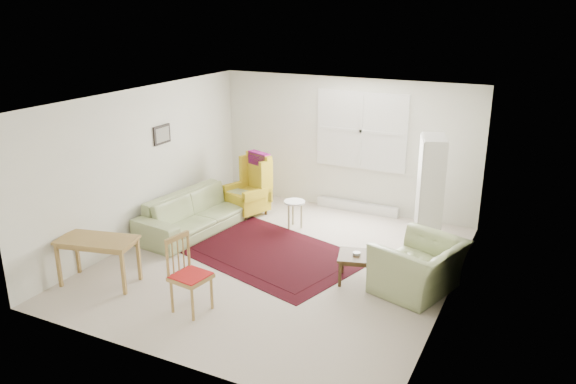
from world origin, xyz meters
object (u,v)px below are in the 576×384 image
at_px(desk, 99,261).
at_px(stool, 294,214).
at_px(sofa, 197,205).
at_px(coffee_table, 356,268).
at_px(cabinet, 430,191).
at_px(desk_chair, 191,275).
at_px(wingback_chair, 247,185).
at_px(armchair, 419,262).

bearing_deg(desk, stool, 63.51).
xyz_separation_m(sofa, coffee_table, (3.11, -0.59, -0.25)).
relative_size(sofa, stool, 4.55).
distance_m(coffee_table, cabinet, 2.04).
xyz_separation_m(coffee_table, stool, (-1.66, 1.45, 0.04)).
relative_size(desk, desk_chair, 1.07).
xyz_separation_m(wingback_chair, cabinet, (3.32, 0.18, 0.31)).
bearing_deg(stool, sofa, -149.64).
height_order(wingback_chair, cabinet, cabinet).
distance_m(wingback_chair, desk, 3.34).
bearing_deg(armchair, coffee_table, -66.87).
relative_size(sofa, desk_chair, 2.26).
bearing_deg(sofa, cabinet, -64.43).
relative_size(cabinet, desk, 1.67).
height_order(sofa, cabinet, cabinet).
bearing_deg(wingback_chair, stool, 10.84).
xyz_separation_m(armchair, coffee_table, (-0.86, -0.09, -0.23)).
height_order(sofa, wingback_chair, wingback_chair).
relative_size(armchair, desk_chair, 1.13).
distance_m(armchair, wingback_chair, 3.92).
relative_size(wingback_chair, cabinet, 0.65).
xyz_separation_m(wingback_chair, desk_chair, (1.13, -3.35, -0.08)).
distance_m(stool, desk_chair, 3.16).
bearing_deg(coffee_table, wingback_chair, 148.91).
height_order(desk, desk_chair, desk_chair).
xyz_separation_m(armchair, wingback_chair, (-3.59, 1.56, 0.14)).
height_order(coffee_table, desk, desk).
height_order(coffee_table, cabinet, cabinet).
bearing_deg(cabinet, stool, 172.30).
height_order(cabinet, desk_chair, cabinet).
bearing_deg(desk, cabinet, 42.54).
xyz_separation_m(desk, desk_chair, (1.60, -0.05, 0.16)).
bearing_deg(stool, desk, -116.49).
relative_size(cabinet, desk_chair, 1.78).
xyz_separation_m(sofa, desk, (-0.09, -2.24, -0.12)).
bearing_deg(desk_chair, sofa, 41.06).
xyz_separation_m(coffee_table, desk, (-3.20, -1.65, 0.13)).
relative_size(sofa, wingback_chair, 1.96).
xyz_separation_m(sofa, cabinet, (3.70, 1.23, 0.43)).
height_order(wingback_chair, coffee_table, wingback_chair).
bearing_deg(cabinet, coffee_table, -125.08).
height_order(sofa, desk, sofa).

